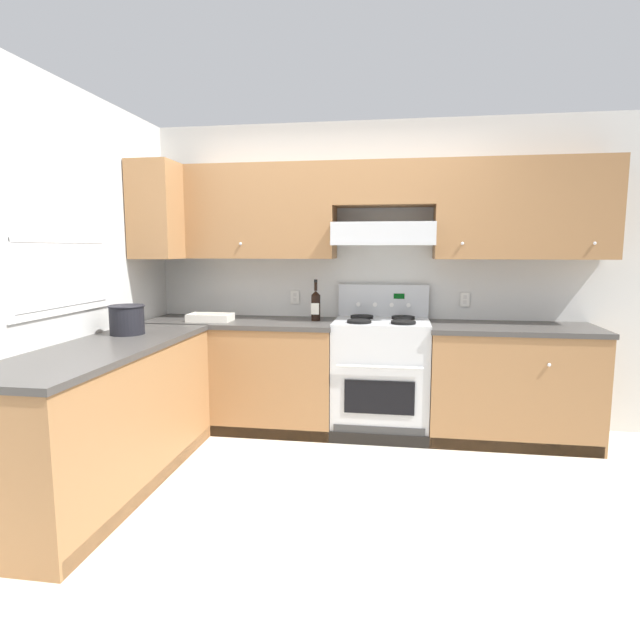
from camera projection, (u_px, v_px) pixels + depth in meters
name	position (u px, v px, depth m)	size (l,w,h in m)	color
ground_plane	(303.00, 500.00, 3.13)	(7.04, 7.04, 0.00)	beige
wall_back	(384.00, 251.00, 4.36)	(4.68, 0.57, 2.55)	silver
wall_left	(71.00, 273.00, 3.41)	(0.47, 4.00, 2.55)	silver
counter_back_run	(357.00, 378.00, 4.25)	(3.60, 0.65, 0.91)	olive
counter_left_run	(108.00, 418.00, 3.25)	(0.63, 1.91, 0.91)	olive
stove	(381.00, 375.00, 4.23)	(0.76, 0.62, 1.20)	#B7BABC
wine_bottle	(316.00, 305.00, 4.30)	(0.08, 0.08, 0.34)	black
bowl	(210.00, 319.00, 4.28)	(0.35, 0.21, 0.06)	beige
bucket	(127.00, 319.00, 3.60)	(0.25, 0.25, 0.20)	black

